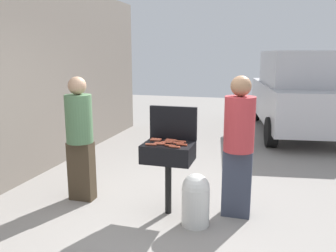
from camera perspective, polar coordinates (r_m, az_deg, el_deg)
ground_plane at (r=4.29m, az=0.80°, el=-15.13°), size 24.00×24.00×0.00m
house_wall_side at (r=5.96m, az=-21.88°, el=7.61°), size 0.24×8.00×3.19m
bbq_grill at (r=4.17m, az=0.04°, el=-4.81°), size 0.60×0.44×0.89m
grill_lid_open at (r=4.29m, az=0.86°, el=0.49°), size 0.60×0.05×0.42m
hot_dog_0 at (r=4.04m, az=2.29°, el=-3.10°), size 0.13×0.03×0.03m
hot_dog_1 at (r=4.25m, az=-2.13°, el=-2.34°), size 0.13×0.04×0.03m
hot_dog_2 at (r=4.05m, az=-2.84°, el=-3.06°), size 0.13×0.04×0.03m
hot_dog_3 at (r=4.11m, az=-1.28°, el=-2.82°), size 0.13×0.03×0.03m
hot_dog_4 at (r=4.18m, az=2.12°, el=-2.59°), size 0.13×0.04×0.03m
hot_dog_5 at (r=4.11m, az=1.74°, el=-2.85°), size 0.13×0.03×0.03m
hot_dog_6 at (r=4.00m, az=0.36°, el=-3.25°), size 0.13×0.04×0.03m
hot_dog_7 at (r=3.94m, az=1.10°, el=-3.47°), size 0.13×0.04×0.03m
hot_dog_8 at (r=4.25m, az=0.56°, el=-2.33°), size 0.13×0.04×0.03m
hot_dog_9 at (r=4.30m, az=-1.88°, el=-2.18°), size 0.13×0.03×0.03m
hot_dog_10 at (r=4.14m, az=-0.21°, el=-2.73°), size 0.13×0.04×0.03m
hot_dog_11 at (r=4.07m, az=-1.46°, el=-2.97°), size 0.13×0.04×0.03m
hot_dog_12 at (r=4.19m, az=0.30°, el=-2.53°), size 0.13×0.04×0.03m
propane_tank at (r=4.05m, az=4.60°, el=-11.88°), size 0.32×0.32×0.62m
person_left at (r=4.69m, az=-14.41°, el=-1.39°), size 0.35×0.35×1.67m
person_right at (r=4.15m, az=11.61°, el=-2.63°), size 0.36×0.36×1.71m
parked_minivan at (r=9.15m, az=21.20°, el=5.23°), size 2.55×4.63×2.02m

